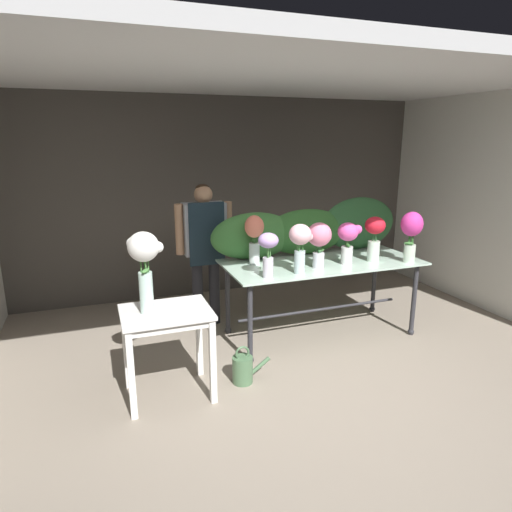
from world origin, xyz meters
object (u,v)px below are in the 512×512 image
(vase_magenta_lilies, at_px, (411,231))
(vase_lilac_tulips, at_px, (268,250))
(florist, at_px, (205,240))
(watering_can, at_px, (243,369))
(vase_blush_ranunculus, at_px, (300,242))
(vase_rosy_freesia, at_px, (319,239))
(side_table_white, at_px, (166,323))
(vase_crimson_anemones, at_px, (375,235))
(vase_white_roses_tall, at_px, (144,260))
(vase_fuchsia_stock, at_px, (348,239))
(vase_coral_carnations, at_px, (255,235))
(display_table_glass, at_px, (321,272))

(vase_magenta_lilies, bearing_deg, vase_lilac_tulips, 179.47)
(florist, bearing_deg, watering_can, -90.74)
(vase_magenta_lilies, height_order, watering_can, vase_magenta_lilies)
(florist, xyz_separation_m, vase_blush_ranunculus, (0.68, -0.99, 0.13))
(florist, height_order, vase_rosy_freesia, florist)
(side_table_white, xyz_separation_m, florist, (0.65, 1.33, 0.35))
(vase_blush_ranunculus, distance_m, vase_lilac_tulips, 0.34)
(vase_crimson_anemones, bearing_deg, vase_white_roses_tall, -169.04)
(vase_crimson_anemones, xyz_separation_m, vase_blush_ranunculus, (-0.92, -0.13, 0.02))
(vase_fuchsia_stock, distance_m, watering_can, 1.69)
(florist, xyz_separation_m, vase_magenta_lilies, (1.93, -1.03, 0.16))
(florist, distance_m, vase_magenta_lilies, 2.19)
(vase_crimson_anemones, bearing_deg, vase_magenta_lilies, -27.65)
(vase_lilac_tulips, xyz_separation_m, vase_rosy_freesia, (0.59, 0.13, 0.03))
(vase_lilac_tulips, relative_size, vase_magenta_lilies, 0.80)
(vase_magenta_lilies, bearing_deg, vase_white_roses_tall, -173.78)
(side_table_white, height_order, vase_magenta_lilies, vase_magenta_lilies)
(vase_rosy_freesia, relative_size, vase_fuchsia_stock, 1.06)
(florist, height_order, vase_fuchsia_stock, florist)
(vase_coral_carnations, xyz_separation_m, vase_lilac_tulips, (-0.04, -0.47, -0.05))
(display_table_glass, distance_m, vase_magenta_lilies, 1.01)
(vase_magenta_lilies, bearing_deg, watering_can, -170.48)
(vase_coral_carnations, bearing_deg, florist, 125.29)
(watering_can, bearing_deg, vase_fuchsia_stock, 20.64)
(display_table_glass, height_order, vase_blush_ranunculus, vase_blush_ranunculus)
(vase_blush_ranunculus, relative_size, vase_rosy_freesia, 1.05)
(vase_blush_ranunculus, bearing_deg, florist, 124.52)
(vase_rosy_freesia, bearing_deg, vase_lilac_tulips, -167.48)
(vase_lilac_tulips, relative_size, vase_rosy_freesia, 0.93)
(side_table_white, distance_m, vase_fuchsia_stock, 2.04)
(florist, xyz_separation_m, vase_white_roses_tall, (-0.79, -1.33, 0.18))
(vase_crimson_anemones, xyz_separation_m, vase_magenta_lilies, (0.32, -0.17, 0.05))
(vase_crimson_anemones, distance_m, vase_blush_ranunculus, 0.93)
(display_table_glass, relative_size, vase_fuchsia_stock, 4.78)
(watering_can, bearing_deg, vase_white_roses_tall, 177.82)
(vase_fuchsia_stock, bearing_deg, florist, 145.81)
(vase_crimson_anemones, bearing_deg, vase_fuchsia_stock, -179.08)
(vase_white_roses_tall, bearing_deg, vase_blush_ranunculus, 12.80)
(vase_fuchsia_stock, relative_size, watering_can, 1.23)
(vase_crimson_anemones, height_order, vase_coral_carnations, vase_coral_carnations)
(vase_lilac_tulips, bearing_deg, vase_rosy_freesia, 12.52)
(vase_blush_ranunculus, distance_m, vase_fuchsia_stock, 0.61)
(display_table_glass, bearing_deg, side_table_white, -159.86)
(vase_coral_carnations, distance_m, vase_rosy_freesia, 0.65)
(display_table_glass, xyz_separation_m, vase_magenta_lilies, (0.84, -0.34, 0.45))
(display_table_glass, xyz_separation_m, florist, (-1.09, 0.69, 0.29))
(vase_lilac_tulips, relative_size, watering_can, 1.20)
(display_table_glass, bearing_deg, vase_lilac_tulips, -156.12)
(vase_crimson_anemones, relative_size, vase_lilac_tulips, 1.12)
(watering_can, bearing_deg, vase_magenta_lilies, 9.52)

